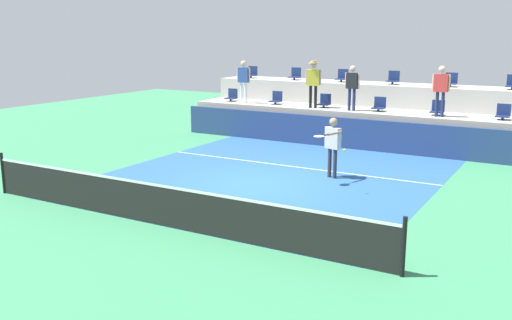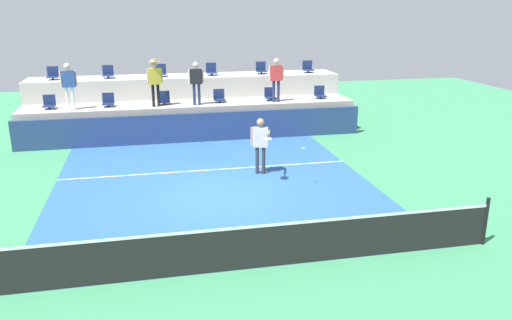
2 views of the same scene
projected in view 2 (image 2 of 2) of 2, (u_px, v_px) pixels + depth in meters
The scene contains 25 objects.
ground_plane at pixel (219, 197), 13.71m from camera, with size 40.00×40.00×0.00m, color #388456.
court_inner_paint at pixel (214, 185), 14.65m from camera, with size 9.00×10.00×0.01m, color #285693.
court_service_line at pixel (208, 170), 15.95m from camera, with size 9.00×0.06×0.00m, color white.
tennis_net at pixel (248, 246), 9.83m from camera, with size 10.48×0.08×1.07m.
sponsor_backboard at pixel (196, 127), 19.16m from camera, with size 13.00×0.16×1.10m, color navy.
seating_tier_lower at pixel (192, 118), 20.35m from camera, with size 13.00×1.80×1.25m, color #ADAAA3.
seating_tier_upper at pixel (188, 100), 21.91m from camera, with size 13.00×1.80×2.10m, color #ADAAA3.
stadium_chair_lower_far_left at pixel (49, 103), 18.97m from camera, with size 0.44×0.40×0.52m.
stadium_chair_lower_left at pixel (108, 101), 19.40m from camera, with size 0.44×0.40×0.52m.
stadium_chair_lower_mid_left at pixel (164, 99), 19.83m from camera, with size 0.44×0.40×0.52m.
stadium_chair_lower_mid_right at pixel (219, 97), 20.27m from camera, with size 0.44×0.40×0.52m.
stadium_chair_lower_right at pixel (270, 95), 20.70m from camera, with size 0.44×0.40×0.52m.
stadium_chair_lower_far_right at pixel (320, 93), 21.13m from camera, with size 0.44×0.40×0.52m.
stadium_chair_upper_far_left at pixel (53, 74), 20.39m from camera, with size 0.44×0.40×0.52m.
stadium_chair_upper_left at pixel (108, 73), 20.83m from camera, with size 0.44×0.40×0.52m.
stadium_chair_upper_mid_left at pixel (161, 71), 21.26m from camera, with size 0.44×0.40×0.52m.
stadium_chair_upper_mid_right at pixel (211, 70), 21.69m from camera, with size 0.44×0.40×0.52m.
stadium_chair_upper_right at pixel (261, 69), 22.14m from camera, with size 0.44×0.40×0.52m.
stadium_chair_upper_far_right at pixel (308, 68), 22.57m from camera, with size 0.44×0.40×0.52m.
tennis_player at pixel (261, 140), 15.30m from camera, with size 0.59×1.30×1.73m.
spectator_in_white at pixel (69, 82), 18.54m from camera, with size 0.60×0.24×1.72m.
spectator_with_hat at pixel (155, 78), 19.15m from camera, with size 0.60×0.50×1.79m.
spectator_leaning_on_rail at pixel (196, 79), 19.50m from camera, with size 0.58×0.24×1.65m.
spectator_in_grey at pixel (276, 76), 20.12m from camera, with size 0.60×0.23×1.73m.
tennis_ball at pixel (303, 148), 14.14m from camera, with size 0.07×0.07×0.07m.
Camera 2 is at (-1.73, -12.75, 4.96)m, focal length 35.65 mm.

